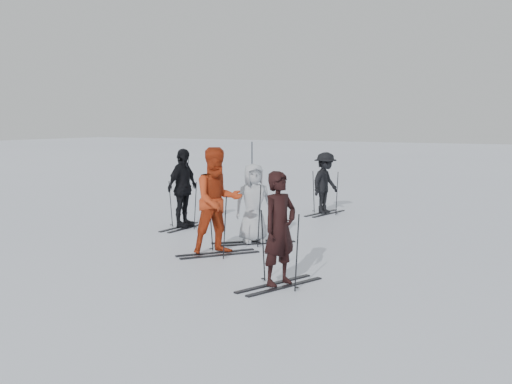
% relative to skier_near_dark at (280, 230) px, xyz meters
% --- Properties ---
extents(ground, '(120.00, 120.00, 0.00)m').
position_rel_skier_near_dark_xyz_m(ground, '(-2.35, 2.39, -0.88)').
color(ground, silver).
rests_on(ground, ground).
extents(skier_near_dark, '(0.59, 0.73, 1.75)m').
position_rel_skier_near_dark_xyz_m(skier_near_dark, '(0.00, 0.00, 0.00)').
color(skier_near_dark, black).
rests_on(skier_near_dark, ground).
extents(skier_red, '(1.19, 1.24, 2.02)m').
position_rel_skier_near_dark_xyz_m(skier_red, '(-2.10, 1.48, 0.13)').
color(skier_red, '#AA3213').
rests_on(skier_red, ground).
extents(skier_grey, '(0.92, 0.94, 1.63)m').
position_rel_skier_near_dark_xyz_m(skier_grey, '(-2.08, 2.81, -0.06)').
color(skier_grey, '#A6AAAF').
rests_on(skier_grey, ground).
extents(skier_uphill_left, '(0.48, 1.10, 1.86)m').
position_rel_skier_near_dark_xyz_m(skier_uphill_left, '(-4.47, 3.61, 0.05)').
color(skier_uphill_left, black).
rests_on(skier_uphill_left, ground).
extents(skier_uphill_far, '(0.74, 1.14, 1.65)m').
position_rel_skier_near_dark_xyz_m(skier_uphill_far, '(-2.46, 7.40, -0.05)').
color(skier_uphill_far, black).
rests_on(skier_uphill_far, ground).
extents(skis_near_dark, '(1.82, 1.32, 1.20)m').
position_rel_skier_near_dark_xyz_m(skis_near_dark, '(0.00, 0.00, -0.28)').
color(skis_near_dark, black).
rests_on(skis_near_dark, ground).
extents(skis_red, '(1.84, 1.67, 1.20)m').
position_rel_skier_near_dark_xyz_m(skis_red, '(-2.10, 1.48, -0.28)').
color(skis_red, black).
rests_on(skis_red, ground).
extents(skis_grey, '(1.94, 1.91, 1.30)m').
position_rel_skier_near_dark_xyz_m(skis_grey, '(-2.08, 2.81, -0.23)').
color(skis_grey, black).
rests_on(skis_grey, ground).
extents(skis_uphill_left, '(1.60, 0.88, 1.15)m').
position_rel_skier_near_dark_xyz_m(skis_uphill_left, '(-4.47, 3.61, -0.30)').
color(skis_uphill_left, black).
rests_on(skis_uphill_left, ground).
extents(skis_uphill_far, '(1.75, 1.08, 1.20)m').
position_rel_skier_near_dark_xyz_m(skis_uphill_far, '(-2.46, 7.40, -0.27)').
color(skis_uphill_far, black).
rests_on(skis_uphill_far, ground).
extents(piste_marker, '(0.04, 0.04, 1.77)m').
position_rel_skier_near_dark_xyz_m(piste_marker, '(-7.18, 11.58, 0.01)').
color(piste_marker, black).
rests_on(piste_marker, ground).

